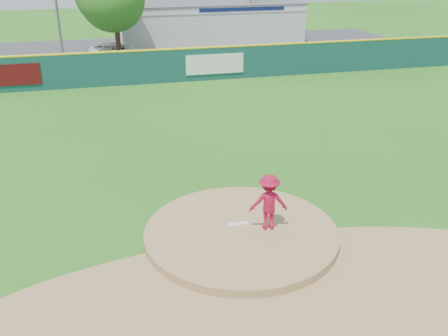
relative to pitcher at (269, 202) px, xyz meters
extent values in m
plane|color=#286B19|center=(-0.77, 0.08, -1.08)|extent=(120.00, 120.00, 0.00)
cylinder|color=#9E774C|center=(-0.77, 0.08, -1.08)|extent=(5.50, 5.50, 0.50)
cube|color=white|center=(-0.77, 0.38, -0.81)|extent=(0.60, 0.15, 0.04)
cylinder|color=#9E774C|center=(-0.77, -2.92, -1.07)|extent=(15.40, 15.40, 0.01)
cube|color=#38383A|center=(-0.77, 27.08, -1.07)|extent=(44.00, 16.00, 0.02)
imported|color=#AA0E32|center=(0.00, 0.00, 0.00)|extent=(1.15, 0.78, 1.65)
imported|color=white|center=(-2.75, 25.90, -0.47)|extent=(4.54, 2.79, 1.18)
cube|color=silver|center=(5.23, 32.08, 0.52)|extent=(15.00, 8.00, 3.20)
cube|color=white|center=(5.23, 28.06, 1.92)|extent=(15.00, 0.06, 0.55)
cube|color=#0F194C|center=(7.23, 28.02, 1.92)|extent=(7.00, 0.03, 0.28)
cube|color=#59595B|center=(5.23, 32.08, 2.17)|extent=(15.20, 8.20, 0.12)
cube|color=#500B0E|center=(-9.29, 18.00, -0.08)|extent=(3.60, 0.04, 1.20)
cube|color=white|center=(2.64, 18.00, -0.08)|extent=(3.60, 0.04, 1.20)
cube|color=#133F3D|center=(-0.77, 18.08, -0.08)|extent=(40.00, 0.10, 2.00)
cylinder|color=yellow|center=(-0.77, 18.08, 0.92)|extent=(40.00, 0.14, 0.14)
cylinder|color=#382314|center=(-2.77, 25.08, 0.22)|extent=(0.36, 0.36, 2.60)
cylinder|color=#382314|center=(12.23, 36.08, -0.28)|extent=(0.40, 0.40, 1.60)
camera|label=1|loc=(-4.20, -11.63, 6.54)|focal=40.00mm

